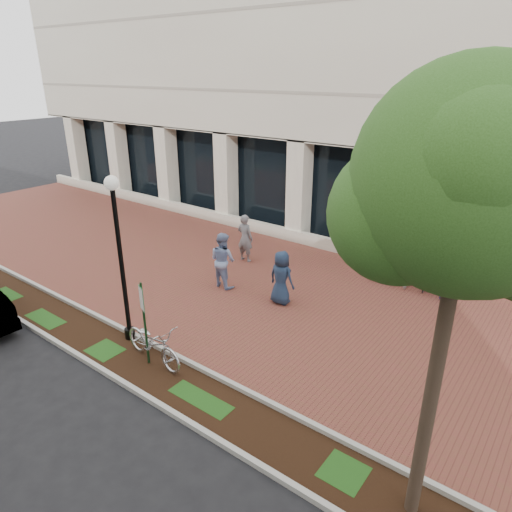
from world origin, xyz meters
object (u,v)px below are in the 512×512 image
Objects in this scene: lamppost at (120,252)px; bollard at (431,280)px; pedestrian_mid at (223,260)px; bike_rack_cluster at (411,270)px; locked_bicycle at (153,343)px; pedestrian_left at (245,238)px; parking_sign at (143,313)px; street_tree at (472,195)px; pedestrian_right at (281,278)px.

lamppost is 4.99× the size of bollard.
pedestrian_mid is at bearing -147.41° from bollard.
locked_bicycle is at bearing -119.43° from bike_rack_cluster.
pedestrian_left is 6.71m from bollard.
parking_sign is 0.32× the size of street_tree.
pedestrian_right is at bearing -131.77° from bike_rack_cluster.
pedestrian_mid is at bearing 130.81° from parking_sign.
pedestrian_mid is at bearing 23.50° from locked_bicycle.
pedestrian_left is at bearing 97.95° from lamppost.
street_tree is at bearing -73.75° from bollard.
street_tree is at bearing -86.75° from locked_bicycle.
street_tree is 12.01m from pedestrian_left.
street_tree reaches higher than bollard.
parking_sign is at bearing 163.46° from locked_bicycle.
bollard is (4.36, 8.17, -0.98)m from parking_sign.
pedestrian_mid is 6.43m from bike_rack_cluster.
pedestrian_mid is 6.85m from bollard.
bike_rack_cluster is at bearing -123.60° from pedestrian_right.
lamppost is 1.51× the size of bike_rack_cluster.
parking_sign is 1.18× the size of pedestrian_mid.
lamppost is 2.37× the size of pedestrian_mid.
locked_bicycle is at bearing 114.73° from pedestrian_mid.
bollard is (6.52, 1.51, -0.46)m from pedestrian_left.
bollard is (4.30, 8.01, -0.08)m from locked_bicycle.
pedestrian_left is at bearing -64.39° from pedestrian_mid.
street_tree is 9.87m from bollard.
locked_bicycle is 0.69× the size of bike_rack_cluster.
street_tree is 3.84× the size of pedestrian_left.
lamppost is 4.99m from pedestrian_right.
pedestrian_mid reaches higher than bollard.
street_tree is at bearing -76.38° from bike_rack_cluster.
locked_bicycle is 1.12× the size of pedestrian_left.
pedestrian_right is (0.78, 4.50, 0.33)m from locked_bicycle.
street_tree reaches higher than parking_sign.
street_tree is 7.84× the size of bollard.
pedestrian_left reaches higher than locked_bicycle.
pedestrian_mid is at bearing 91.39° from lamppost.
lamppost is (-1.29, 0.47, 1.10)m from parking_sign.
pedestrian_left is (-0.86, 6.18, -1.62)m from lamppost.
pedestrian_mid is 2.10× the size of bollard.
bike_rack_cluster is (3.58, 8.55, -0.97)m from parking_sign.
bike_rack_cluster is at bearing 58.89° from lamppost.
pedestrian_right is (2.24, 0.17, -0.08)m from pedestrian_mid.
pedestrian_right is at bearing -135.05° from bollard.
parking_sign is at bearing 179.72° from street_tree.
lamppost is at bearing 64.39° from pedestrian_right.
locked_bicycle is (1.36, -0.31, -2.00)m from lamppost.
pedestrian_right is 1.92× the size of bollard.
bollard is 0.30× the size of bike_rack_cluster.
bike_rack_cluster is at bearing 154.14° from bollard.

